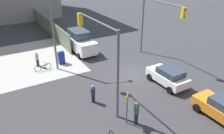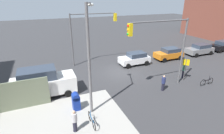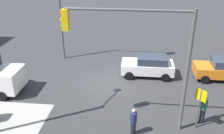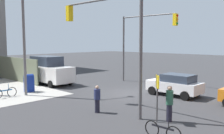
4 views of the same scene
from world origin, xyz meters
name	(u,v)px [view 4 (image 4 of 4)]	position (x,y,z in m)	size (l,w,h in m)	color
ground_plane	(129,94)	(0.00, 0.00, 0.00)	(120.00, 120.00, 0.00)	#333335
traffic_signal_nw_corner	(107,30)	(-2.08, 4.50, 4.68)	(6.25, 0.36, 6.50)	#59595B
traffic_signal_se_corner	(143,34)	(2.13, -4.50, 4.67)	(6.15, 0.36, 6.50)	#59595B
street_lamp_corner	(29,32)	(5.06, 5.46, 4.70)	(1.27, 2.51, 8.00)	slate
warning_sign_two_way	(157,90)	(-5.40, 4.31, 1.64)	(0.48, 0.48, 2.40)	#4C4C4C
mailbox_blue	(29,82)	(6.20, 5.00, 0.76)	(0.56, 0.64, 1.43)	navy
coupe_white	(175,84)	(-2.94, -1.82, 0.84)	(3.93, 2.02, 1.62)	white
van_white_delivery	(49,70)	(8.42, 1.80, 1.28)	(5.40, 2.32, 2.62)	white
pedestrian_waiting	(97,99)	(-2.00, 5.20, 0.80)	(0.36, 0.36, 1.55)	navy
pedestrian_walking_north	(169,103)	(-5.80, 3.80, 0.96)	(0.36, 0.36, 1.83)	#2D664C
bicycle_leaning_on_fence	(5,93)	(5.60, 7.20, 0.35)	(0.05, 1.75, 0.97)	black
bicycle_at_crosswalk	(163,131)	(-6.80, 6.00, 0.35)	(1.75, 0.05, 0.97)	black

